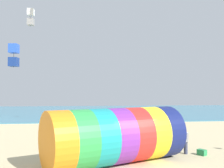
{
  "coord_description": "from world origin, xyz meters",
  "views": [
    {
      "loc": [
        -2.72,
        -13.54,
        3.97
      ],
      "look_at": [
        -1.01,
        2.45,
        4.52
      ],
      "focal_mm": 40.0,
      "sensor_mm": 36.0,
      "label": 1
    }
  ],
  "objects": [
    {
      "name": "kite_white_box",
      "position": [
        -8.18,
        11.82,
        11.51
      ],
      "size": [
        0.65,
        0.65,
        1.76
      ],
      "color": "white"
    },
    {
      "name": "bystander_mid_beach",
      "position": [
        0.19,
        9.75,
        0.82
      ],
      "size": [
        0.25,
        0.38,
        1.62
      ],
      "color": "#726651",
      "rests_on": "ground"
    },
    {
      "name": "kite_blue_box",
      "position": [
        -7.76,
        4.61,
        6.6
      ],
      "size": [
        0.66,
        0.66,
        1.7
      ],
      "color": "blue"
    },
    {
      "name": "bystander_near_water",
      "position": [
        4.81,
        6.55,
        0.8
      ],
      "size": [
        0.42,
        0.38,
        1.59
      ],
      "color": "#383D56",
      "rests_on": "ground"
    },
    {
      "name": "kite_handler",
      "position": [
        3.77,
        2.15,
        0.81
      ],
      "size": [
        0.42,
        0.35,
        1.6
      ],
      "color": "#383D56",
      "rests_on": "ground"
    },
    {
      "name": "cooler_box",
      "position": [
        4.64,
        1.7,
        0.18
      ],
      "size": [
        0.58,
        0.63,
        0.36
      ],
      "primitive_type": "cube",
      "rotation": [
        0.0,
        0.0,
        2.12
      ],
      "color": "#268C4C",
      "rests_on": "ground"
    },
    {
      "name": "ground_plane",
      "position": [
        0.0,
        0.0,
        0.0
      ],
      "size": [
        120.0,
        120.0,
        0.0
      ],
      "primitive_type": "plane",
      "color": "#CCBA8C"
    },
    {
      "name": "sea",
      "position": [
        0.0,
        39.37,
        0.05
      ],
      "size": [
        120.0,
        40.0,
        0.1
      ],
      "primitive_type": "cube",
      "color": "teal",
      "rests_on": "ground"
    },
    {
      "name": "giant_inflatable_tube",
      "position": [
        -0.99,
        0.46,
        1.55
      ],
      "size": [
        8.45,
        6.01,
        3.09
      ],
      "color": "orange",
      "rests_on": "ground"
    }
  ]
}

